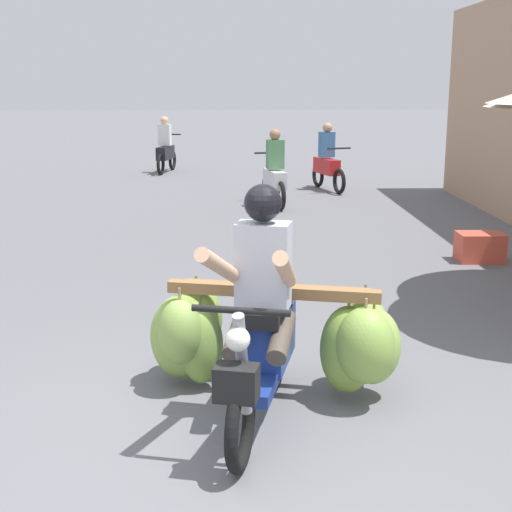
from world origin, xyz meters
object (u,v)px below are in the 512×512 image
motorbike_distant_ahead_right (327,163)px  produce_crate (480,247)px  motorbike_distant_far_ahead (166,150)px  motorbike_distant_ahead_left (274,175)px  motorbike_main_loaded (270,334)px

motorbike_distant_ahead_right → produce_crate: motorbike_distant_ahead_right is taller
motorbike_distant_far_ahead → produce_crate: 10.67m
motorbike_distant_ahead_left → produce_crate: 4.94m
produce_crate → motorbike_distant_ahead_left: bearing=118.8°
motorbike_main_loaded → motorbike_distant_ahead_right: 10.54m
motorbike_main_loaded → motorbike_distant_ahead_left: motorbike_main_loaded is taller
motorbike_main_loaded → motorbike_distant_ahead_left: size_ratio=1.22×
motorbike_distant_ahead_right → motorbike_main_loaded: bearing=-99.2°
motorbike_distant_ahead_left → motorbike_distant_ahead_right: same height
motorbike_main_loaded → produce_crate: (2.84, 4.06, -0.31)m
motorbike_distant_ahead_left → produce_crate: bearing=-61.2°
motorbike_distant_ahead_left → motorbike_distant_far_ahead: (-2.46, 5.20, 0.00)m
motorbike_distant_ahead_left → motorbike_distant_ahead_right: size_ratio=1.02×
motorbike_distant_far_ahead → motorbike_distant_ahead_right: bearing=-40.7°
motorbike_main_loaded → motorbike_distant_ahead_right: motorbike_main_loaded is taller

